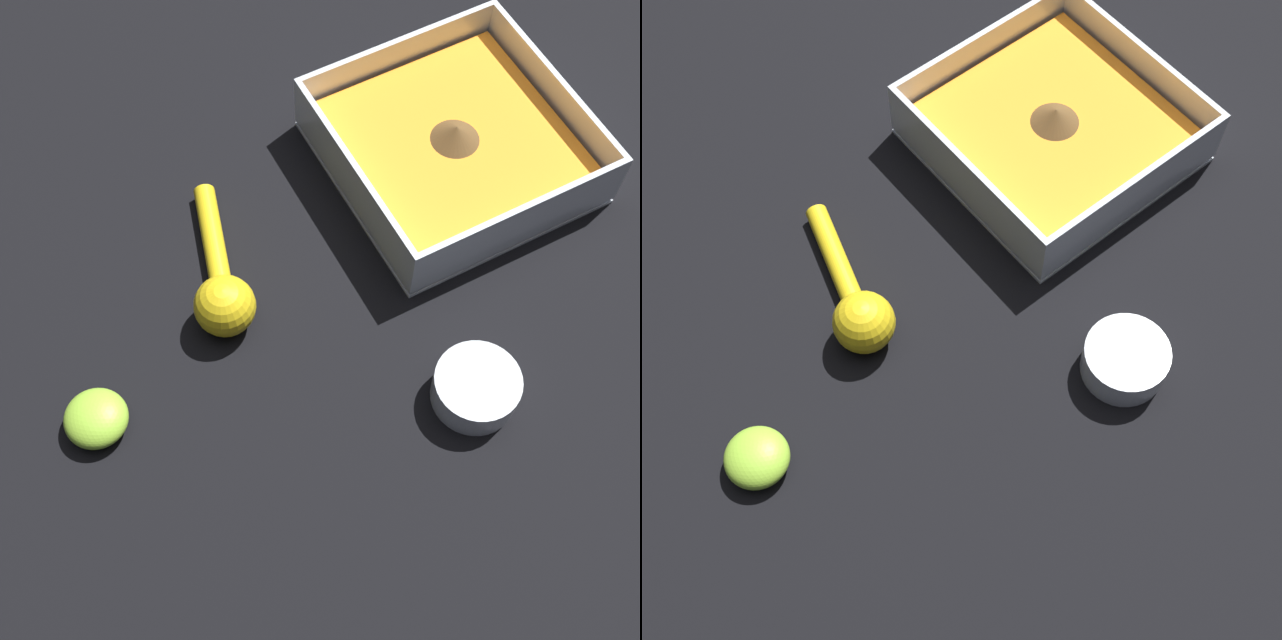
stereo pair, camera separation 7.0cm
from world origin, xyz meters
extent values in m
plane|color=black|center=(0.00, 0.00, 0.00)|extent=(4.00, 4.00, 0.00)
cube|color=silver|center=(-0.03, 0.01, 0.00)|extent=(0.24, 0.24, 0.01)
cube|color=silver|center=(-0.03, 0.13, 0.04)|extent=(0.24, 0.01, 0.06)
cube|color=silver|center=(-0.03, -0.10, 0.04)|extent=(0.24, 0.01, 0.06)
cube|color=silver|center=(0.08, 0.01, 0.04)|extent=(0.01, 0.22, 0.06)
cube|color=silver|center=(-0.15, 0.01, 0.04)|extent=(0.01, 0.22, 0.06)
cube|color=orange|center=(-0.03, 0.01, 0.02)|extent=(0.21, 0.21, 0.03)
cone|color=brown|center=(-0.03, 0.01, 0.05)|extent=(0.05, 0.05, 0.02)
cylinder|color=silver|center=(0.20, -0.10, 0.02)|extent=(0.08, 0.08, 0.03)
cylinder|color=brown|center=(0.20, -0.10, 0.01)|extent=(0.07, 0.07, 0.02)
sphere|color=yellow|center=(0.03, -0.27, 0.03)|extent=(0.06, 0.06, 0.06)
cylinder|color=yellow|center=(-0.06, -0.24, 0.01)|extent=(0.12, 0.05, 0.02)
ellipsoid|color=#93CC38|center=(0.07, -0.41, 0.02)|extent=(0.06, 0.06, 0.03)
camera|label=1|loc=(0.40, -0.37, 0.73)|focal=50.00mm
camera|label=2|loc=(0.37, -0.43, 0.73)|focal=50.00mm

